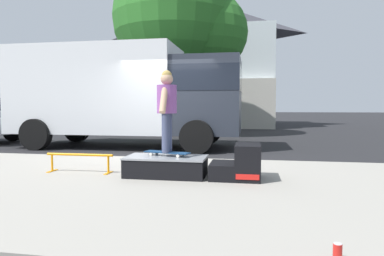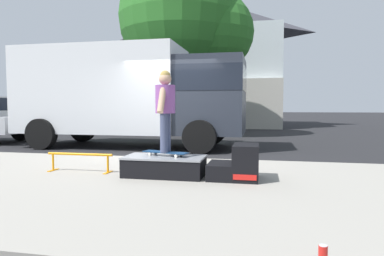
{
  "view_description": "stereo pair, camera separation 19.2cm",
  "coord_description": "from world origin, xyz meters",
  "px_view_note": "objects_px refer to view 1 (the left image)",
  "views": [
    {
      "loc": [
        2.23,
        -7.77,
        1.25
      ],
      "look_at": [
        1.14,
        -1.52,
        0.85
      ],
      "focal_mm": 31.72,
      "sensor_mm": 36.0,
      "label": 1
    },
    {
      "loc": [
        2.42,
        -7.74,
        1.25
      ],
      "look_at": [
        1.14,
        -1.52,
        0.85
      ],
      "focal_mm": 31.72,
      "sensor_mm": 36.0,
      "label": 2
    }
  ],
  "objects_px": {
    "kicker_ramp": "(240,164)",
    "box_truck": "(128,92)",
    "grind_rail": "(80,159)",
    "soda_can": "(338,252)",
    "skater_kid": "(167,104)",
    "skate_box": "(166,165)",
    "street_tree_main": "(181,22)",
    "skateboard": "(167,153)"
  },
  "relations": [
    {
      "from": "skate_box",
      "to": "soda_can",
      "type": "relative_size",
      "value": 10.34
    },
    {
      "from": "soda_can",
      "to": "street_tree_main",
      "type": "xyz_separation_m",
      "value": [
        -3.63,
        11.94,
        4.7
      ]
    },
    {
      "from": "box_truck",
      "to": "skater_kid",
      "type": "bearing_deg",
      "value": -62.7
    },
    {
      "from": "grind_rail",
      "to": "soda_can",
      "type": "height_order",
      "value": "grind_rail"
    },
    {
      "from": "skate_box",
      "to": "street_tree_main",
      "type": "distance_m",
      "value": 10.42
    },
    {
      "from": "grind_rail",
      "to": "skater_kid",
      "type": "height_order",
      "value": "skater_kid"
    },
    {
      "from": "kicker_ramp",
      "to": "soda_can",
      "type": "relative_size",
      "value": 6.17
    },
    {
      "from": "grind_rail",
      "to": "skateboard",
      "type": "bearing_deg",
      "value": -0.47
    },
    {
      "from": "skate_box",
      "to": "skater_kid",
      "type": "xyz_separation_m",
      "value": [
        0.0,
        0.04,
        1.0
      ]
    },
    {
      "from": "skateboard",
      "to": "box_truck",
      "type": "distance_m",
      "value": 5.34
    },
    {
      "from": "skate_box",
      "to": "street_tree_main",
      "type": "xyz_separation_m",
      "value": [
        -1.64,
        9.21,
        4.59
      ]
    },
    {
      "from": "grind_rail",
      "to": "skateboard",
      "type": "height_order",
      "value": "skateboard"
    },
    {
      "from": "skate_box",
      "to": "grind_rail",
      "type": "height_order",
      "value": "grind_rail"
    },
    {
      "from": "kicker_ramp",
      "to": "soda_can",
      "type": "xyz_separation_m",
      "value": [
        0.8,
        -2.73,
        -0.16
      ]
    },
    {
      "from": "skate_box",
      "to": "skateboard",
      "type": "xyz_separation_m",
      "value": [
        0.0,
        0.04,
        0.2
      ]
    },
    {
      "from": "grind_rail",
      "to": "street_tree_main",
      "type": "bearing_deg",
      "value": 90.59
    },
    {
      "from": "skate_box",
      "to": "street_tree_main",
      "type": "height_order",
      "value": "street_tree_main"
    },
    {
      "from": "skate_box",
      "to": "grind_rail",
      "type": "relative_size",
      "value": 1.08
    },
    {
      "from": "soda_can",
      "to": "street_tree_main",
      "type": "bearing_deg",
      "value": 106.91
    },
    {
      "from": "grind_rail",
      "to": "skater_kid",
      "type": "xyz_separation_m",
      "value": [
        1.55,
        -0.01,
        0.93
      ]
    },
    {
      "from": "grind_rail",
      "to": "skater_kid",
      "type": "bearing_deg",
      "value": -0.47
    },
    {
      "from": "grind_rail",
      "to": "street_tree_main",
      "type": "xyz_separation_m",
      "value": [
        -0.09,
        9.15,
        4.53
      ]
    },
    {
      "from": "skate_box",
      "to": "box_truck",
      "type": "relative_size",
      "value": 0.19
    },
    {
      "from": "skateboard",
      "to": "street_tree_main",
      "type": "distance_m",
      "value": 10.29
    },
    {
      "from": "kicker_ramp",
      "to": "box_truck",
      "type": "relative_size",
      "value": 0.11
    },
    {
      "from": "kicker_ramp",
      "to": "skater_kid",
      "type": "xyz_separation_m",
      "value": [
        -1.19,
        0.04,
        0.94
      ]
    },
    {
      "from": "skate_box",
      "to": "kicker_ramp",
      "type": "height_order",
      "value": "kicker_ramp"
    },
    {
      "from": "skate_box",
      "to": "kicker_ramp",
      "type": "distance_m",
      "value": 1.19
    },
    {
      "from": "skate_box",
      "to": "soda_can",
      "type": "xyz_separation_m",
      "value": [
        1.99,
        -2.73,
        -0.11
      ]
    },
    {
      "from": "skateboard",
      "to": "street_tree_main",
      "type": "height_order",
      "value": "street_tree_main"
    },
    {
      "from": "skateboard",
      "to": "box_truck",
      "type": "bearing_deg",
      "value": 117.3
    },
    {
      "from": "skate_box",
      "to": "skateboard",
      "type": "height_order",
      "value": "skateboard"
    },
    {
      "from": "kicker_ramp",
      "to": "skateboard",
      "type": "height_order",
      "value": "kicker_ramp"
    },
    {
      "from": "skater_kid",
      "to": "soda_can",
      "type": "xyz_separation_m",
      "value": [
        1.98,
        -2.77,
        -1.11
      ]
    },
    {
      "from": "skateboard",
      "to": "soda_can",
      "type": "xyz_separation_m",
      "value": [
        1.98,
        -2.77,
        -0.32
      ]
    },
    {
      "from": "street_tree_main",
      "to": "kicker_ramp",
      "type": "bearing_deg",
      "value": -72.92
    },
    {
      "from": "skater_kid",
      "to": "soda_can",
      "type": "bearing_deg",
      "value": -54.43
    },
    {
      "from": "kicker_ramp",
      "to": "skate_box",
      "type": "bearing_deg",
      "value": 179.98
    },
    {
      "from": "kicker_ramp",
      "to": "box_truck",
      "type": "height_order",
      "value": "box_truck"
    },
    {
      "from": "soda_can",
      "to": "skateboard",
      "type": "bearing_deg",
      "value": 125.57
    },
    {
      "from": "soda_can",
      "to": "grind_rail",
      "type": "bearing_deg",
      "value": 141.74
    },
    {
      "from": "grind_rail",
      "to": "skateboard",
      "type": "xyz_separation_m",
      "value": [
        1.55,
        -0.01,
        0.14
      ]
    }
  ]
}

